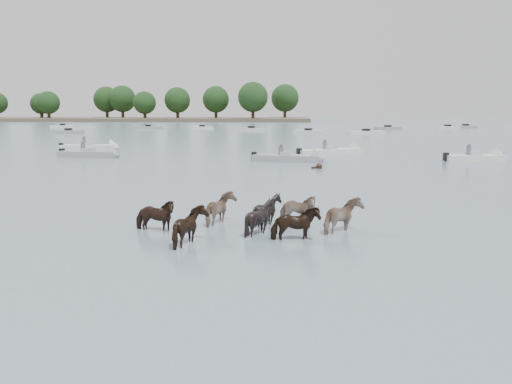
{
  "coord_description": "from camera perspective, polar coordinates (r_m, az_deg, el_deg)",
  "views": [
    {
      "loc": [
        1.46,
        -15.95,
        3.84
      ],
      "look_at": [
        0.62,
        0.9,
        1.1
      ],
      "focal_mm": 35.98,
      "sensor_mm": 36.0,
      "label": 1
    }
  ],
  "objects": [
    {
      "name": "motorboat_c",
      "position": [
        44.51,
        9.05,
        4.45
      ],
      "size": [
        6.41,
        4.44,
        1.92
      ],
      "rotation": [
        0.0,
        0.0,
        0.49
      ],
      "color": "silver",
      "rests_on": "ground"
    },
    {
      "name": "swimming_pony",
      "position": [
        33.69,
        6.94,
        2.78
      ],
      "size": [
        0.72,
        0.44,
        0.44
      ],
      "color": "black",
      "rests_on": "ground"
    },
    {
      "name": "distant_flotilla",
      "position": [
        93.87,
        1.94,
        7.03
      ],
      "size": [
        104.15,
        29.09,
        0.93
      ],
      "color": "silver",
      "rests_on": "ground"
    },
    {
      "name": "treeline",
      "position": [
        176.85,
        -17.92,
        9.67
      ],
      "size": [
        148.76,
        24.35,
        11.98
      ],
      "color": "#382619",
      "rests_on": "ground"
    },
    {
      "name": "motorboat_b",
      "position": [
        38.06,
        4.52,
        3.75
      ],
      "size": [
        5.59,
        2.44,
        1.92
      ],
      "rotation": [
        0.0,
        0.0,
        -0.16
      ],
      "color": "gray",
      "rests_on": "ground"
    },
    {
      "name": "pony_herd",
      "position": [
        16.19,
        -0.19,
        -2.91
      ],
      "size": [
        7.45,
        4.29,
        1.26
      ],
      "color": "black",
      "rests_on": "ground"
    },
    {
      "name": "motorboat_d",
      "position": [
        41.72,
        23.93,
        3.46
      ],
      "size": [
        4.95,
        2.08,
        1.92
      ],
      "rotation": [
        0.0,
        0.0,
        0.1
      ],
      "color": "silver",
      "rests_on": "ground"
    },
    {
      "name": "motorboat_f",
      "position": [
        51.22,
        -17.28,
        4.76
      ],
      "size": [
        5.78,
        2.09,
        1.92
      ],
      "rotation": [
        0.0,
        0.0,
        0.09
      ],
      "color": "silver",
      "rests_on": "ground"
    },
    {
      "name": "shoreline",
      "position": [
        180.72,
        -20.64,
        7.58
      ],
      "size": [
        160.0,
        30.0,
        1.0
      ],
      "primitive_type": "cube",
      "color": "#4C4233",
      "rests_on": "ground"
    },
    {
      "name": "motorboat_a",
      "position": [
        43.39,
        -17.29,
        4.03
      ],
      "size": [
        5.4,
        2.36,
        1.92
      ],
      "rotation": [
        0.0,
        0.0,
        -0.15
      ],
      "color": "gray",
      "rests_on": "ground"
    },
    {
      "name": "ground",
      "position": [
        16.48,
        -2.32,
        -4.27
      ],
      "size": [
        400.0,
        400.0,
        0.0
      ],
      "primitive_type": "plane",
      "color": "slate",
      "rests_on": "ground"
    }
  ]
}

